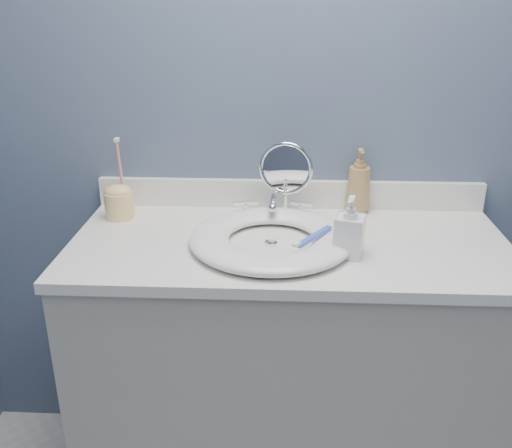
# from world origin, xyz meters

# --- Properties ---
(back_wall) EXTENTS (2.20, 0.02, 2.40)m
(back_wall) POSITION_xyz_m (0.00, 1.25, 1.20)
(back_wall) COLOR #4F5976
(back_wall) RESTS_ON ground
(vanity_cabinet) EXTENTS (1.20, 0.55, 0.85)m
(vanity_cabinet) POSITION_xyz_m (0.00, 0.97, 0.42)
(vanity_cabinet) COLOR #A7A298
(vanity_cabinet) RESTS_ON ground
(countertop) EXTENTS (1.22, 0.57, 0.03)m
(countertop) POSITION_xyz_m (0.00, 0.97, 0.86)
(countertop) COLOR white
(countertop) RESTS_ON vanity_cabinet
(backsplash) EXTENTS (1.22, 0.02, 0.09)m
(backsplash) POSITION_xyz_m (0.00, 1.24, 0.93)
(backsplash) COLOR white
(backsplash) RESTS_ON countertop
(basin) EXTENTS (0.45, 0.45, 0.04)m
(basin) POSITION_xyz_m (-0.05, 0.94, 0.90)
(basin) COLOR white
(basin) RESTS_ON countertop
(drain) EXTENTS (0.04, 0.04, 0.01)m
(drain) POSITION_xyz_m (-0.05, 0.94, 0.88)
(drain) COLOR silver
(drain) RESTS_ON countertop
(faucet) EXTENTS (0.25, 0.13, 0.07)m
(faucet) POSITION_xyz_m (-0.05, 1.14, 0.91)
(faucet) COLOR silver
(faucet) RESTS_ON countertop
(makeup_mirror) EXTENTS (0.16, 0.09, 0.24)m
(makeup_mirror) POSITION_xyz_m (-0.01, 1.14, 1.01)
(makeup_mirror) COLOR silver
(makeup_mirror) RESTS_ON countertop
(soap_bottle_amber) EXTENTS (0.08, 0.08, 0.20)m
(soap_bottle_amber) POSITION_xyz_m (0.21, 1.21, 0.98)
(soap_bottle_amber) COLOR #AC844D
(soap_bottle_amber) RESTS_ON countertop
(soap_bottle_clear) EXTENTS (0.09, 0.09, 0.16)m
(soap_bottle_clear) POSITION_xyz_m (0.15, 0.89, 0.96)
(soap_bottle_clear) COLOR white
(soap_bottle_clear) RESTS_ON countertop
(toothbrush_holder) EXTENTS (0.09, 0.09, 0.25)m
(toothbrush_holder) POSITION_xyz_m (-0.52, 1.12, 0.94)
(toothbrush_holder) COLOR #FFD37F
(toothbrush_holder) RESTS_ON countertop
(toothbrush_lying) EXTENTS (0.11, 0.15, 0.02)m
(toothbrush_lying) POSITION_xyz_m (0.06, 0.90, 0.92)
(toothbrush_lying) COLOR blue
(toothbrush_lying) RESTS_ON basin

